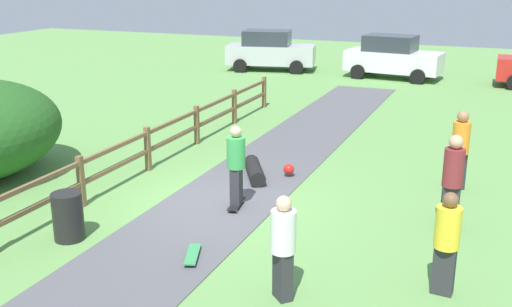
{
  "coord_description": "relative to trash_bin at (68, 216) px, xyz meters",
  "views": [
    {
      "loc": [
        5.32,
        -10.94,
        4.8
      ],
      "look_at": [
        0.56,
        0.58,
        1.0
      ],
      "focal_mm": 42.85,
      "sensor_mm": 36.0,
      "label": 1
    }
  ],
  "objects": [
    {
      "name": "ground_plane",
      "position": [
        1.8,
        2.71,
        -0.45
      ],
      "size": [
        60.0,
        60.0,
        0.0
      ],
      "primitive_type": "plane",
      "color": "#60934C"
    },
    {
      "name": "parked_car_white",
      "position": [
        2.32,
        19.49,
        0.51
      ],
      "size": [
        4.36,
        2.35,
        1.92
      ],
      "color": "silver",
      "rests_on": "ground_plane"
    },
    {
      "name": "asphalt_path",
      "position": [
        1.8,
        2.71,
        -0.44
      ],
      "size": [
        2.4,
        28.0,
        0.02
      ],
      "primitive_type": "cube",
      "color": "#515156",
      "rests_on": "ground_plane"
    },
    {
      "name": "bystander_yellow",
      "position": [
        6.57,
        0.59,
        0.46
      ],
      "size": [
        0.41,
        0.41,
        1.65
      ],
      "color": "#2D2D33",
      "rests_on": "ground_plane"
    },
    {
      "name": "parked_car_silver",
      "position": [
        -3.59,
        19.47,
        0.51
      ],
      "size": [
        4.46,
        2.66,
        1.92
      ],
      "color": "#B7B7BC",
      "rests_on": "ground_plane"
    },
    {
      "name": "trash_bin",
      "position": [
        0.0,
        0.0,
        0.0
      ],
      "size": [
        0.56,
        0.56,
        0.9
      ],
      "primitive_type": "cylinder",
      "color": "black",
      "rests_on": "ground_plane"
    },
    {
      "name": "skateboard_loose",
      "position": [
        2.48,
        0.14,
        -0.36
      ],
      "size": [
        0.46,
        0.82,
        0.08
      ],
      "color": "#338C4C",
      "rests_on": "asphalt_path"
    },
    {
      "name": "skater_fallen",
      "position": [
        1.92,
        4.46,
        -0.25
      ],
      "size": [
        1.35,
        1.4,
        0.36
      ],
      "color": "black",
      "rests_on": "asphalt_path"
    },
    {
      "name": "skater_riding",
      "position": [
        2.22,
        2.57,
        0.54
      ],
      "size": [
        0.44,
        0.82,
        1.74
      ],
      "color": "black",
      "rests_on": "asphalt_path"
    },
    {
      "name": "bystander_white",
      "position": [
        4.35,
        -0.48,
        0.46
      ],
      "size": [
        0.54,
        0.54,
        1.66
      ],
      "color": "#2D2D33",
      "rests_on": "ground_plane"
    },
    {
      "name": "bystander_orange",
      "position": [
        6.35,
        5.48,
        0.56
      ],
      "size": [
        0.54,
        0.54,
        1.82
      ],
      "color": "#2D2D33",
      "rests_on": "ground_plane"
    },
    {
      "name": "wooden_fence",
      "position": [
        -0.8,
        2.71,
        0.22
      ],
      "size": [
        0.12,
        18.12,
        1.1
      ],
      "color": "brown",
      "rests_on": "ground_plane"
    },
    {
      "name": "bystander_maroon",
      "position": [
        6.41,
        3.14,
        0.59
      ],
      "size": [
        0.44,
        0.44,
        1.87
      ],
      "color": "#2D2D33",
      "rests_on": "ground_plane"
    }
  ]
}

